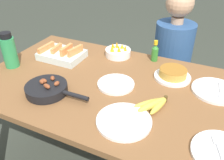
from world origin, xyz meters
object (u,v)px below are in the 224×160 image
fruit_bowl_mango (118,52)px  hot_sauce_bottle (155,52)px  banana_bunch (154,104)px  water_bottle (9,51)px  empty_plate_far_left (215,91)px  melon_tray (62,54)px  empty_plate_far_right (116,84)px  person_figure (170,72)px  skillet (47,89)px  empty_plate_near_front (124,121)px  empty_plate_mid_edge (224,154)px  frittata_plate_center (173,74)px

fruit_bowl_mango → hot_sauce_bottle: size_ratio=1.22×
banana_bunch → water_bottle: size_ratio=0.80×
fruit_bowl_mango → hot_sauce_bottle: (0.26, 0.04, 0.03)m
banana_bunch → empty_plate_far_left: banana_bunch is taller
melon_tray → empty_plate_far_right: bearing=-17.9°
banana_bunch → fruit_bowl_mango: fruit_bowl_mango is taller
person_figure → skillet: bearing=-116.4°
water_bottle → fruit_bowl_mango: bearing=37.5°
melon_tray → skillet: bearing=-65.4°
person_figure → banana_bunch: bearing=-84.2°
skillet → empty_plate_far_right: bearing=35.5°
empty_plate_far_right → hot_sauce_bottle: 0.42m
melon_tray → empty_plate_near_front: size_ratio=1.12×
empty_plate_far_left → empty_plate_far_right: size_ratio=1.21×
empty_plate_far_left → fruit_bowl_mango: fruit_bowl_mango is taller
empty_plate_near_front → person_figure: bearing=89.5°
empty_plate_mid_edge → hot_sauce_bottle: hot_sauce_bottle is taller
empty_plate_near_front → empty_plate_far_left: 0.58m
empty_plate_far_right → hot_sauce_bottle: size_ratio=1.46×
empty_plate_far_right → hot_sauce_bottle: hot_sauce_bottle is taller
empty_plate_near_front → hot_sauce_bottle: hot_sauce_bottle is taller
skillet → fruit_bowl_mango: 0.61m
empty_plate_near_front → hot_sauce_bottle: 0.68m
banana_bunch → fruit_bowl_mango: (-0.41, 0.46, 0.01)m
skillet → water_bottle: water_bottle is taller
empty_plate_far_left → fruit_bowl_mango: size_ratio=1.45×
empty_plate_far_right → fruit_bowl_mango: fruit_bowl_mango is taller
banana_bunch → fruit_bowl_mango: 0.62m
frittata_plate_center → fruit_bowl_mango: bearing=162.2°
frittata_plate_center → empty_plate_far_right: size_ratio=1.03×
fruit_bowl_mango → hot_sauce_bottle: 0.26m
banana_bunch → empty_plate_near_front: bearing=-118.8°
banana_bunch → empty_plate_far_left: size_ratio=0.71×
skillet → banana_bunch: bearing=12.1°
fruit_bowl_mango → person_figure: bearing=50.1°
empty_plate_near_front → fruit_bowl_mango: (-0.31, 0.63, 0.02)m
banana_bunch → skillet: skillet is taller
skillet → empty_plate_far_left: skillet is taller
water_bottle → person_figure: 1.27m
frittata_plate_center → empty_plate_far_left: (0.25, -0.04, -0.02)m
fruit_bowl_mango → water_bottle: size_ratio=0.77×
empty_plate_far_left → person_figure: (-0.36, 0.57, -0.27)m
skillet → water_bottle: 0.45m
skillet → melon_tray: bearing=113.7°
frittata_plate_center → hot_sauce_bottle: 0.25m
empty_plate_near_front → empty_plate_far_right: same height
banana_bunch → melon_tray: bearing=161.1°
empty_plate_far_left → empty_plate_far_right: same height
frittata_plate_center → fruit_bowl_mango: size_ratio=1.23×
empty_plate_far_left → person_figure: bearing=122.6°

